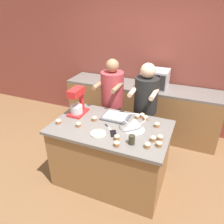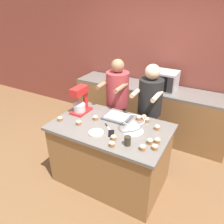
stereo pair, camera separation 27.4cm
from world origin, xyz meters
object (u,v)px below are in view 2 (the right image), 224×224
cupcake_1 (139,118)px  cupcake_13 (113,137)px  small_plate (96,133)px  cell_phone (111,133)px  cupcake_11 (155,147)px  drinking_glass (127,141)px  stand_mixer (80,101)px  cupcake_6 (84,103)px  mixing_bowl (133,125)px  cupcake_5 (60,119)px  cupcake_2 (147,120)px  cupcake_9 (157,127)px  person_left (117,106)px  cupcake_8 (79,122)px  baking_tray (117,117)px  cupcake_4 (150,141)px  person_right (149,114)px  cupcake_7 (95,118)px  cupcake_10 (144,117)px  microwave_oven (164,80)px  cupcake_3 (157,140)px  cupcake_12 (142,147)px  knife (108,127)px  cupcake_0 (112,144)px

cupcake_1 → cupcake_13: same height
small_plate → cupcake_1: size_ratio=2.87×
cell_phone → cupcake_11: bearing=-4.0°
drinking_glass → small_plate: bearing=176.6°
stand_mixer → cupcake_6: stand_mixer is taller
mixing_bowl → cupcake_5: bearing=-165.6°
mixing_bowl → cupcake_1: size_ratio=4.29×
cupcake_2 → cupcake_9: 0.21m
person_left → cupcake_8: 0.88m
baking_tray → cupcake_6: 0.64m
cell_phone → cupcake_8: bearing=-177.8°
small_plate → cupcake_4: size_ratio=2.87×
person_right → small_plate: bearing=-109.5°
cupcake_7 → drinking_glass: bearing=-25.9°
small_plate → cupcake_6: bearing=136.4°
drinking_glass → cupcake_11: (0.29, 0.07, -0.02)m
cupcake_10 → drinking_glass: bearing=-84.9°
microwave_oven → cupcake_3: bearing=-74.6°
cupcake_1 → cupcake_2: bearing=0.1°
cupcake_3 → cupcake_11: same height
cupcake_2 → cupcake_11: (0.29, -0.51, 0.00)m
mixing_bowl → cupcake_5: (-0.95, -0.24, -0.05)m
small_plate → cupcake_8: cupcake_8 is taller
cupcake_9 → cupcake_12: size_ratio=1.00×
cupcake_12 → cupcake_5: bearing=177.3°
stand_mixer → drinking_glass: size_ratio=3.52×
cupcake_8 → cupcake_10: 0.87m
cupcake_7 → cell_phone: bearing=-28.8°
cupcake_8 → cupcake_3: bearing=6.1°
cupcake_5 → cupcake_12: size_ratio=1.00×
person_right → cupcake_1: (-0.01, -0.37, 0.11)m
cupcake_8 → cupcake_2: bearing=33.7°
microwave_oven → knife: bearing=-99.1°
knife → cupcake_6: size_ratio=2.80×
baking_tray → cell_phone: bearing=-71.8°
knife → cupcake_4: cupcake_4 is taller
cupcake_0 → cupcake_4: (0.35, 0.25, 0.00)m
person_right → cupcake_7: bearing=-128.4°
small_plate → knife: (0.05, 0.19, -0.01)m
cupcake_8 → baking_tray: bearing=48.5°
stand_mixer → cupcake_0: size_ratio=5.91×
cupcake_11 → cupcake_13: same height
small_plate → cupcake_7: (-0.19, 0.27, 0.02)m
baking_tray → cupcake_1: bearing=19.7°
cupcake_6 → cupcake_12: 1.34m
baking_tray → drinking_glass: drinking_glass is taller
stand_mixer → cupcake_12: 1.18m
knife → cupcake_3: 0.65m
cupcake_9 → cupcake_12: 0.47m
cupcake_3 → cupcake_7: size_ratio=1.00×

